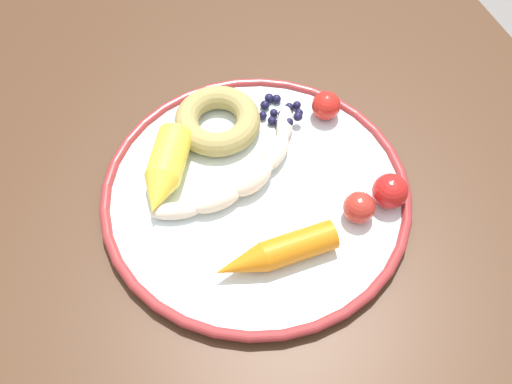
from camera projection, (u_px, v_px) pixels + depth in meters
ground_plane at (250, 374)px, 1.27m from camera, size 6.00×6.00×0.00m
dining_table at (245, 227)px, 0.75m from camera, size 1.18×0.89×0.70m
plate at (256, 193)px, 0.68m from camera, size 0.35×0.35×0.02m
banana at (245, 174)px, 0.67m from camera, size 0.12×0.21×0.03m
carrot_orange at (275, 253)px, 0.61m from camera, size 0.03×0.13×0.03m
carrot_yellow at (165, 171)px, 0.66m from camera, size 0.12×0.09×0.04m
donut at (221, 119)px, 0.71m from camera, size 0.14×0.14×0.03m
blueberry_pile at (280, 111)px, 0.73m from camera, size 0.06×0.06×0.02m
tomato_near at (390, 191)px, 0.65m from camera, size 0.04×0.04×0.04m
tomato_mid at (326, 106)px, 0.72m from camera, size 0.04×0.04×0.04m
tomato_far at (359, 207)px, 0.64m from camera, size 0.04×0.04×0.04m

